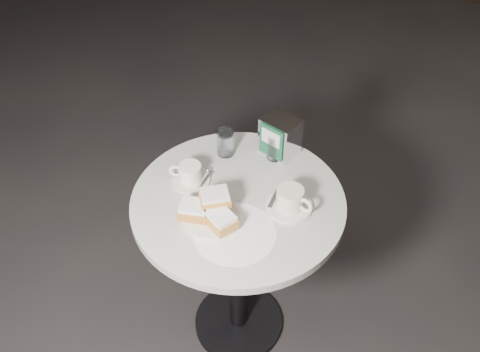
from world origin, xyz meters
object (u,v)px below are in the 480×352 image
object	(u,v)px
coffee_cup_left	(190,174)
water_glass_left	(226,143)
napkin_dispenser	(280,136)
cafe_table	(238,239)
beignet_plate	(210,212)
coffee_cup_right	(290,200)
water_glass_right	(276,146)

from	to	relation	value
coffee_cup_left	water_glass_left	xyz separation A→B (m)	(0.06, 0.17, 0.02)
napkin_dispenser	cafe_table	bearing A→B (deg)	-81.35
beignet_plate	napkin_dispenser	size ratio (longest dim) A/B	1.43
coffee_cup_left	coffee_cup_right	world-z (taller)	coffee_cup_right
coffee_cup_right	water_glass_right	distance (m)	0.25
water_glass_right	napkin_dispenser	distance (m)	0.04
beignet_plate	coffee_cup_left	bearing A→B (deg)	131.58
water_glass_left	napkin_dispenser	world-z (taller)	napkin_dispenser
water_glass_right	coffee_cup_left	bearing A→B (deg)	-138.60
beignet_plate	water_glass_left	world-z (taller)	water_glass_left
beignet_plate	coffee_cup_left	size ratio (longest dim) A/B	1.41
cafe_table	coffee_cup_left	world-z (taller)	coffee_cup_left
beignet_plate	coffee_cup_right	bearing A→B (deg)	29.50
coffee_cup_left	coffee_cup_right	distance (m)	0.35
coffee_cup_left	beignet_plate	bearing A→B (deg)	-58.04
beignet_plate	coffee_cup_right	size ratio (longest dim) A/B	1.13
cafe_table	water_glass_right	distance (m)	0.35
coffee_cup_right	napkin_dispenser	distance (m)	0.28
coffee_cup_left	water_glass_right	bearing A→B (deg)	31.78
water_glass_left	napkin_dispenser	xyz separation A→B (m)	(0.18, 0.07, 0.02)
cafe_table	coffee_cup_right	size ratio (longest dim) A/B	3.97
beignet_plate	cafe_table	bearing A→B (deg)	63.67
water_glass_left	water_glass_right	size ratio (longest dim) A/B	0.98
cafe_table	water_glass_right	size ratio (longest dim) A/B	7.46
coffee_cup_right	water_glass_left	world-z (taller)	water_glass_left
napkin_dispenser	water_glass_left	bearing A→B (deg)	-137.99
water_glass_left	water_glass_right	distance (m)	0.18
beignet_plate	water_glass_left	xyz separation A→B (m)	(-0.06, 0.31, 0.01)
beignet_plate	napkin_dispenser	bearing A→B (deg)	72.76
beignet_plate	coffee_cup_left	xyz separation A→B (m)	(-0.13, 0.14, -0.00)
water_glass_left	water_glass_right	world-z (taller)	water_glass_right
water_glass_left	napkin_dispenser	bearing A→B (deg)	20.16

